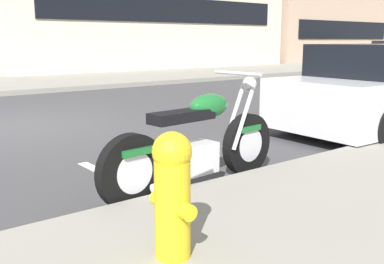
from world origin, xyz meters
TOP-DOWN VIEW (x-y plane):
  - ground_plane at (0.00, 0.00)m, footprint 260.00×260.00m
  - sidewalk_far_curb at (12.00, 7.07)m, footprint 120.00×5.00m
  - parking_stall_stripe at (0.00, -3.97)m, footprint 0.12×2.20m
  - parked_motorcycle at (0.49, -4.48)m, footprint 2.22×0.62m
  - fire_hydrant at (-0.71, -5.72)m, footprint 0.24×0.36m

SIDE VIEW (x-z plane):
  - ground_plane at x=0.00m, z-range 0.00..0.00m
  - parking_stall_stripe at x=0.00m, z-range 0.00..0.01m
  - sidewalk_far_curb at x=12.00m, z-range 0.00..0.14m
  - parked_motorcycle at x=0.49m, z-range -0.13..1.01m
  - fire_hydrant at x=-0.71m, z-range 0.16..0.95m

